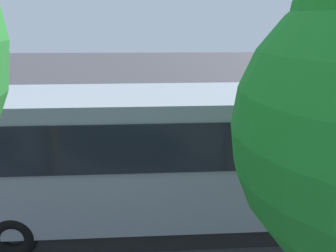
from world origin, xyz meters
The scene contains 13 objects.
ground_plane centered at (0.00, 0.00, 0.00)m, with size 80.00×80.00×0.00m, color #38383D.
tour_bus centered at (1.76, 4.63, 1.65)m, with size 11.11×2.83×3.25m.
spectator_far_left centered at (0.66, 1.75, 1.03)m, with size 0.57×0.32×1.74m.
spectator_left centered at (1.69, 1.73, 1.10)m, with size 0.57×0.39×1.82m.
spectator_centre centered at (2.86, 1.66, 1.07)m, with size 0.57×0.33×1.79m.
parked_motorcycle_silver centered at (-0.12, 2.46, 0.48)m, with size 2.03×0.73×0.99m.
parked_motorcycle_dark centered at (2.44, 2.47, 0.48)m, with size 2.02×0.73×0.99m.
stunt_motorcycle centered at (3.70, -2.18, 0.61)m, with size 2.05×0.58×1.23m.
bay_line_a centered at (-4.18, -0.63, 0.00)m, with size 0.21×4.87×0.01m.
bay_line_b centered at (-1.70, -0.63, 0.00)m, with size 0.20×4.68×0.01m.
bay_line_c centered at (0.78, -0.63, 0.00)m, with size 0.19×4.05×0.01m.
bay_line_d centered at (3.25, -0.63, 0.00)m, with size 0.20×4.73×0.01m.
bay_line_e centered at (5.73, -0.63, 0.00)m, with size 0.20×4.85×0.01m.
Camera 1 is at (2.63, 12.52, 4.86)m, focal length 38.68 mm.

